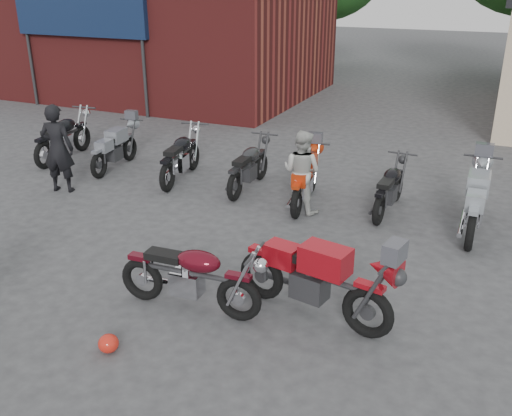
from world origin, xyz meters
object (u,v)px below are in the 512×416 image
at_px(person_light, 302,172).
at_px(sportbike, 316,275).
at_px(row_bike_1, 115,146).
at_px(row_bike_3, 249,164).
at_px(row_bike_6, 476,198).
at_px(helmet, 108,343).
at_px(person_dark, 58,149).
at_px(row_bike_4, 305,177).
at_px(row_bike_5, 390,186).
at_px(row_bike_2, 181,154).
at_px(row_bike_0, 64,135).
at_px(vintage_motorcycle, 191,272).

bearing_deg(person_light, sportbike, 123.23).
bearing_deg(row_bike_1, person_light, -104.50).
height_order(row_bike_3, row_bike_6, row_bike_6).
bearing_deg(row_bike_6, helmet, 144.94).
xyz_separation_m(person_dark, row_bike_4, (4.92, 1.37, -0.36)).
xyz_separation_m(row_bike_3, row_bike_6, (4.52, -0.34, 0.07)).
xyz_separation_m(row_bike_3, row_bike_5, (2.97, -0.05, -0.03)).
distance_m(person_dark, row_bike_3, 3.96).
bearing_deg(person_light, row_bike_5, -147.28).
distance_m(sportbike, person_dark, 6.84).
distance_m(person_dark, person_light, 5.07).
relative_size(row_bike_4, row_bike_6, 0.91).
relative_size(sportbike, row_bike_2, 1.08).
xyz_separation_m(row_bike_0, row_bike_1, (1.61, -0.11, -0.06)).
bearing_deg(row_bike_3, vintage_motorcycle, -166.10).
xyz_separation_m(helmet, row_bike_6, (3.71, 5.50, 0.51)).
height_order(person_dark, row_bike_0, person_dark).
relative_size(sportbike, person_dark, 1.20).
height_order(row_bike_1, row_bike_2, row_bike_2).
height_order(vintage_motorcycle, row_bike_0, row_bike_0).
height_order(sportbike, row_bike_2, sportbike).
xyz_separation_m(row_bike_1, row_bike_2, (1.81, -0.05, 0.04)).
xyz_separation_m(sportbike, row_bike_5, (0.13, 4.06, -0.11)).
relative_size(vintage_motorcycle, helmet, 7.96).
bearing_deg(sportbike, row_bike_4, 122.70).
bearing_deg(row_bike_4, person_light, 179.71).
xyz_separation_m(row_bike_0, row_bike_4, (6.40, -0.42, -0.05)).
bearing_deg(helmet, sportbike, 40.46).
distance_m(row_bike_0, row_bike_3, 5.04).
bearing_deg(vintage_motorcycle, row_bike_3, 102.15).
bearing_deg(person_dark, row_bike_6, 174.37).
bearing_deg(helmet, vintage_motorcycle, 69.25).
height_order(person_light, row_bike_2, person_light).
relative_size(row_bike_1, row_bike_6, 0.88).
bearing_deg(row_bike_3, person_dark, 114.04).
xyz_separation_m(row_bike_0, row_bike_2, (3.42, -0.16, -0.02)).
relative_size(row_bike_2, row_bike_4, 1.04).
bearing_deg(row_bike_6, person_light, 95.31).
bearing_deg(row_bike_3, row_bike_4, -105.00).
height_order(helmet, row_bike_5, row_bike_5).
bearing_deg(person_dark, helmet, 121.35).
relative_size(helmet, person_dark, 0.14).
bearing_deg(row_bike_4, row_bike_2, 77.50).
bearing_deg(row_bike_0, row_bike_3, -97.16).
distance_m(helmet, row_bike_3, 5.91).
bearing_deg(row_bike_3, row_bike_1, 88.76).
xyz_separation_m(sportbike, row_bike_6, (1.68, 3.76, -0.02)).
xyz_separation_m(person_dark, row_bike_2, (1.93, 1.63, -0.33)).
relative_size(vintage_motorcycle, sportbike, 0.90).
bearing_deg(row_bike_1, sportbike, -129.73).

